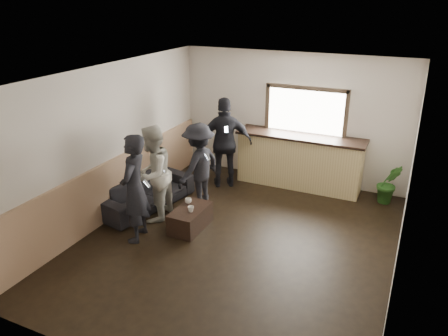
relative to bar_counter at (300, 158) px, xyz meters
The scene contains 12 objects.
ground 2.79m from the bar_counter, 96.35° to the right, with size 5.00×6.00×0.01m, color black.
room_shell 3.00m from the bar_counter, 111.04° to the right, with size 5.01×6.01×2.80m.
bar_counter is the anchor object (origin of this frame).
sofa 3.32m from the bar_counter, 137.99° to the right, with size 2.03×0.80×0.59m, color black.
coffee_table 2.93m from the bar_counter, 115.04° to the right, with size 0.48×0.86×0.38m, color black.
cup_a 2.81m from the bar_counter, 119.11° to the right, with size 0.12×0.12×0.09m, color silver.
cup_b 2.96m from the bar_counter, 113.09° to the right, with size 0.11×0.11×0.10m, color silver.
potted_plant 1.87m from the bar_counter, ahead, with size 0.46×0.37×0.83m, color #2D6623.
person_a 3.81m from the bar_counter, 119.68° to the right, with size 0.60×0.76×1.86m.
person_b 3.27m from the bar_counter, 127.89° to the right, with size 0.75×0.92×1.79m.
person_c 2.30m from the bar_counter, 131.34° to the right, with size 0.82×1.18×1.67m.
person_d 1.62m from the bar_counter, 155.35° to the right, with size 1.22×0.98×1.94m.
Camera 1 is at (2.49, -5.89, 3.92)m, focal length 35.00 mm.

